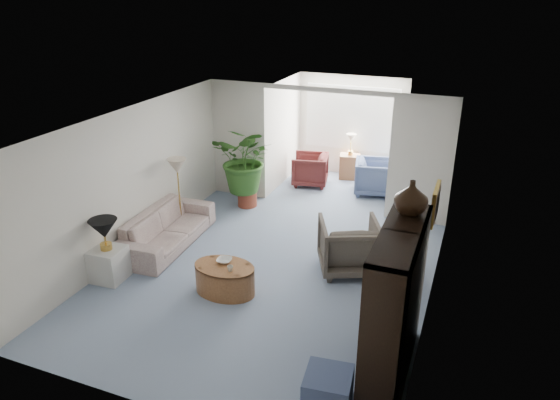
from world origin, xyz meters
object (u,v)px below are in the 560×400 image
at_px(table_lamp, 104,229).
at_px(coffee_bowl, 224,261).
at_px(side_table_dark, 395,251).
at_px(sunroom_chair_maroon, 310,170).
at_px(cabinet_urn, 411,197).
at_px(wingback_chair, 349,246).
at_px(sofa, 167,228).
at_px(sunroom_chair_blue, 374,177).
at_px(end_table, 109,264).
at_px(framed_picture, 436,204).
at_px(sunroom_table, 350,166).
at_px(entertainment_cabinet, 395,306).
at_px(coffee_table, 225,279).
at_px(ottoman, 328,389).
at_px(coffee_cup, 230,269).
at_px(plant_pot, 247,199).
at_px(floor_lamp, 177,166).

xyz_separation_m(table_lamp, coffee_bowl, (1.82, 0.44, -0.41)).
bearing_deg(side_table_dark, sunroom_chair_maroon, 128.69).
bearing_deg(cabinet_urn, sunroom_chair_maroon, 119.50).
bearing_deg(wingback_chair, sofa, -17.98).
bearing_deg(cabinet_urn, sunroom_chair_blue, 105.27).
bearing_deg(end_table, coffee_bowl, 13.71).
xyz_separation_m(framed_picture, cabinet_urn, (-0.23, -0.86, 0.39)).
height_order(sofa, sunroom_chair_maroon, sunroom_chair_maroon).
bearing_deg(sunroom_table, entertainment_cabinet, -71.37).
bearing_deg(entertainment_cabinet, wingback_chair, 116.34).
height_order(sofa, coffee_table, sofa).
height_order(end_table, ottoman, end_table).
bearing_deg(coffee_cup, sunroom_chair_blue, 77.43).
height_order(framed_picture, sofa, framed_picture).
distance_m(end_table, plant_pot, 3.55).
relative_size(floor_lamp, entertainment_cabinet, 0.19).
bearing_deg(coffee_cup, sunroom_chair_maroon, 94.79).
xyz_separation_m(coffee_table, cabinet_urn, (2.64, -0.33, 1.87)).
bearing_deg(coffee_bowl, table_lamp, -166.29).
height_order(table_lamp, sunroom_table, table_lamp).
relative_size(sofa, coffee_cup, 24.24).
bearing_deg(coffee_table, coffee_bowl, 116.57).
relative_size(ottoman, sunroom_chair_maroon, 0.64).
bearing_deg(sofa, sunroom_chair_blue, -40.78).
distance_m(coffee_table, ottoman, 2.65).
xyz_separation_m(end_table, cabinet_urn, (4.50, 0.01, 1.83)).
distance_m(wingback_chair, sunroom_chair_blue, 3.46).
distance_m(table_lamp, sunroom_table, 6.37).
xyz_separation_m(side_table_dark, plant_pot, (-3.34, 1.47, -0.16)).
bearing_deg(wingback_chair, end_table, 2.27).
xyz_separation_m(framed_picture, plant_pot, (-3.95, 2.59, -1.54)).
bearing_deg(framed_picture, wingback_chair, 148.10).
distance_m(framed_picture, coffee_cup, 3.04).
bearing_deg(sunroom_chair_maroon, side_table_dark, 26.80).
xyz_separation_m(framed_picture, sofa, (-4.53, 0.48, -1.38)).
distance_m(sunroom_chair_maroon, sunroom_table, 1.06).
bearing_deg(floor_lamp, sunroom_chair_maroon, 63.50).
relative_size(side_table_dark, ottoman, 1.25).
bearing_deg(coffee_bowl, entertainment_cabinet, -19.10).
bearing_deg(coffee_cup, plant_pot, 110.94).
xyz_separation_m(table_lamp, sunroom_chair_maroon, (1.61, 5.13, -0.52)).
height_order(table_lamp, coffee_cup, table_lamp).
distance_m(ottoman, plant_pot, 5.70).
distance_m(coffee_table, coffee_bowl, 0.28).
xyz_separation_m(floor_lamp, coffee_bowl, (1.76, -1.59, -0.77)).
distance_m(end_table, wingback_chair, 3.82).
bearing_deg(table_lamp, framed_picture, 10.43).
bearing_deg(coffee_table, end_table, -169.59).
distance_m(coffee_table, sunroom_chair_blue, 4.95).
xyz_separation_m(end_table, plant_pot, (0.79, 3.46, -0.11)).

